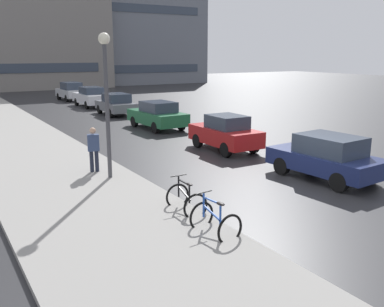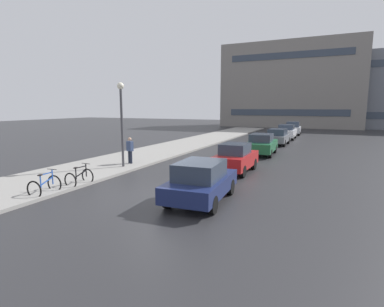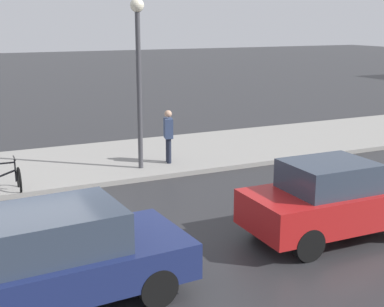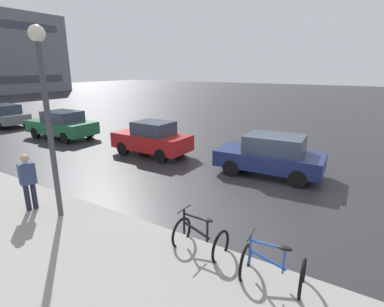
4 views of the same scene
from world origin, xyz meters
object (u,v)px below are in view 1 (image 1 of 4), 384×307
at_px(bicycle_second, 186,200).
at_px(car_silver, 71,91).
at_px(car_grey, 116,104).
at_px(streetlamp, 106,86).
at_px(bicycle_nearest, 215,221).
at_px(car_green, 157,115).
at_px(pedestrian, 94,149).
at_px(car_white, 91,97).
at_px(car_navy, 327,157).
at_px(car_red, 225,133).

relative_size(bicycle_second, car_silver, 0.28).
distance_m(car_grey, streetlamp, 16.89).
relative_size(bicycle_nearest, car_green, 0.27).
height_order(car_grey, pedestrian, pedestrian).
relative_size(bicycle_second, car_grey, 0.27).
relative_size(car_green, car_grey, 1.06).
bearing_deg(car_silver, car_white, -90.34).
bearing_deg(streetlamp, car_grey, 67.45).
bearing_deg(car_navy, car_grey, 90.47).
bearing_deg(car_red, pedestrian, -172.13).
height_order(bicycle_nearest, car_navy, car_navy).
bearing_deg(streetlamp, pedestrian, 102.32).
bearing_deg(bicycle_second, bicycle_nearest, -96.62).
xyz_separation_m(bicycle_second, car_navy, (5.92, 0.33, 0.39)).
relative_size(car_white, pedestrian, 2.45).
bearing_deg(car_white, car_green, -90.95).
height_order(pedestrian, streetlamp, streetlamp).
height_order(car_red, car_green, car_red).
relative_size(car_navy, pedestrian, 2.32).
bearing_deg(car_silver, car_green, -90.76).
bearing_deg(car_red, car_grey, 89.40).
relative_size(car_silver, pedestrian, 2.22).
xyz_separation_m(bicycle_nearest, car_navy, (6.11, 2.01, 0.39)).
bearing_deg(bicycle_second, car_navy, 3.18).
height_order(car_navy, car_grey, car_navy).
bearing_deg(car_grey, car_silver, 89.42).
xyz_separation_m(car_navy, pedestrian, (-6.78, 4.70, 0.20)).
bearing_deg(car_white, car_navy, -89.83).
bearing_deg(car_red, bicycle_second, -133.46).
relative_size(car_grey, pedestrian, 2.30).
distance_m(car_silver, pedestrian, 26.85).
bearing_deg(car_navy, car_silver, 90.07).
bearing_deg(bicycle_nearest, car_silver, 79.48).
height_order(bicycle_second, car_silver, car_silver).
relative_size(bicycle_second, pedestrian, 0.62).
bearing_deg(car_navy, pedestrian, 145.23).
distance_m(bicycle_nearest, pedestrian, 6.77).
bearing_deg(streetlamp, car_silver, 76.40).
bearing_deg(car_white, car_red, -90.67).
bearing_deg(car_grey, bicycle_second, -106.47).
bearing_deg(car_navy, streetlamp, 150.43).
height_order(car_red, car_white, car_white).
xyz_separation_m(car_grey, pedestrian, (-6.62, -14.45, 0.21)).
relative_size(car_red, pedestrian, 2.11).
xyz_separation_m(bicycle_second, pedestrian, (-0.86, 5.03, 0.59)).
xyz_separation_m(car_red, streetlamp, (-6.26, -1.88, 2.47)).
relative_size(car_navy, streetlamp, 0.82).
bearing_deg(bicycle_second, car_silver, 79.27).
height_order(car_red, streetlamp, streetlamp).
bearing_deg(car_green, car_white, 89.05).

